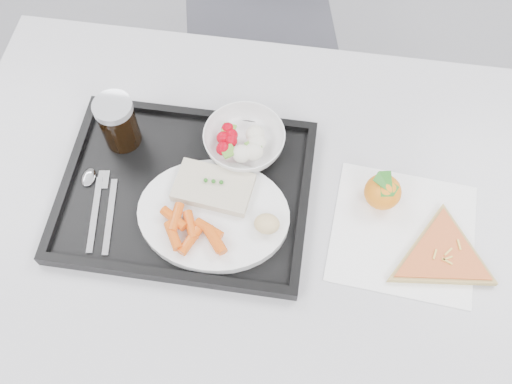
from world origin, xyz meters
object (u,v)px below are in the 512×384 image
tray (186,191)px  tangerine (383,192)px  dinner_plate (214,215)px  table (263,224)px  salad_bowl (244,141)px  cola_glass (118,122)px  pizza_slice (442,255)px

tray → tangerine: bearing=5.8°
tray → dinner_plate: size_ratio=1.67×
table → dinner_plate: bearing=-156.3°
dinner_plate → salad_bowl: salad_bowl is taller
tray → table: bearing=-3.9°
salad_bowl → tangerine: tangerine is taller
cola_glass → tray: bearing=-33.4°
tray → pizza_slice: bearing=-7.4°
tray → salad_bowl: (0.09, 0.10, 0.03)m
cola_glass → dinner_plate: bearing=-34.7°
table → tangerine: 0.24m
salad_bowl → pizza_slice: (0.37, -0.17, -0.03)m
cola_glass → pizza_slice: bearing=-14.2°
dinner_plate → table: bearing=23.7°
tray → dinner_plate: 0.08m
table → salad_bowl: bearing=114.6°
table → cola_glass: size_ratio=11.11×
pizza_slice → tangerine: bearing=139.0°
table → dinner_plate: size_ratio=4.44×
tray → pizza_slice: 0.47m
dinner_plate → pizza_slice: size_ratio=0.88×
table → pizza_slice: 0.33m
cola_glass → pizza_slice: cola_glass is taller
salad_bowl → tangerine: bearing=-14.9°
tray → cola_glass: (-0.14, 0.09, 0.06)m
salad_bowl → pizza_slice: 0.41m
tangerine → pizza_slice: bearing=-41.0°
cola_glass → pizza_slice: (0.60, -0.15, -0.06)m
salad_bowl → tangerine: 0.27m
dinner_plate → salad_bowl: bearing=78.2°
table → tray: (-0.15, 0.01, 0.08)m
salad_bowl → cola_glass: cola_glass is taller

